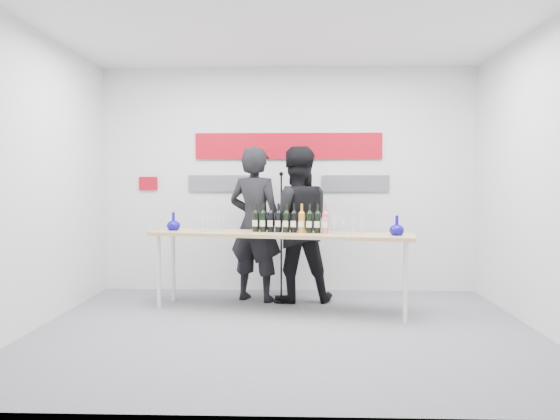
{
  "coord_description": "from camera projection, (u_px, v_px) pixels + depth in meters",
  "views": [
    {
      "loc": [
        0.13,
        -5.36,
        1.48
      ],
      "look_at": [
        -0.08,
        0.89,
        1.15
      ],
      "focal_mm": 35.0,
      "sensor_mm": 36.0,
      "label": 1
    }
  ],
  "objects": [
    {
      "name": "ground",
      "position": [
        285.0,
        330.0,
        5.43
      ],
      "size": [
        5.0,
        5.0,
        0.0
      ],
      "primitive_type": "plane",
      "color": "slate",
      "rests_on": "ground"
    },
    {
      "name": "back_wall",
      "position": [
        288.0,
        180.0,
        7.35
      ],
      "size": [
        5.0,
        0.04,
        3.0
      ],
      "primitive_type": "cube",
      "color": "silver",
      "rests_on": "ground"
    },
    {
      "name": "signage",
      "position": [
        284.0,
        157.0,
        7.3
      ],
      "size": [
        3.38,
        0.02,
        0.79
      ],
      "color": "#AB0716",
      "rests_on": "back_wall"
    },
    {
      "name": "tasting_table",
      "position": [
        280.0,
        239.0,
        6.18
      ],
      "size": [
        3.05,
        1.18,
        0.9
      ],
      "rotation": [
        0.0,
        0.0,
        -0.2
      ],
      "color": "tan",
      "rests_on": "ground"
    },
    {
      "name": "wine_bottles",
      "position": [
        290.0,
        218.0,
        6.19
      ],
      "size": [
        0.88,
        0.25,
        0.33
      ],
      "rotation": [
        0.0,
        0.0,
        -0.2
      ],
      "color": "black",
      "rests_on": "tasting_table"
    },
    {
      "name": "decanter_left",
      "position": [
        173.0,
        221.0,
        6.47
      ],
      "size": [
        0.16,
        0.16,
        0.21
      ],
      "primitive_type": null,
      "color": "#0F0790",
      "rests_on": "tasting_table"
    },
    {
      "name": "decanter_right",
      "position": [
        397.0,
        225.0,
        5.87
      ],
      "size": [
        0.16,
        0.16,
        0.21
      ],
      "primitive_type": null,
      "color": "#0F0790",
      "rests_on": "tasting_table"
    },
    {
      "name": "glasses_left",
      "position": [
        213.0,
        223.0,
        6.35
      ],
      "size": [
        0.29,
        0.26,
        0.18
      ],
      "color": "silver",
      "rests_on": "tasting_table"
    },
    {
      "name": "glasses_right",
      "position": [
        344.0,
        226.0,
        6.0
      ],
      "size": [
        0.49,
        0.3,
        0.18
      ],
      "color": "silver",
      "rests_on": "tasting_table"
    },
    {
      "name": "presenter_left",
      "position": [
        255.0,
        224.0,
        6.73
      ],
      "size": [
        0.82,
        0.68,
        1.91
      ],
      "primitive_type": "imported",
      "rotation": [
        0.0,
        0.0,
        2.75
      ],
      "color": "black",
      "rests_on": "ground"
    },
    {
      "name": "presenter_right",
      "position": [
        296.0,
        224.0,
        6.72
      ],
      "size": [
        0.99,
        0.81,
        1.91
      ],
      "primitive_type": "imported",
      "rotation": [
        0.0,
        0.0,
        3.24
      ],
      "color": "black",
      "rests_on": "ground"
    },
    {
      "name": "mic_stand",
      "position": [
        281.0,
        263.0,
        6.64
      ],
      "size": [
        0.19,
        0.19,
        1.59
      ],
      "rotation": [
        0.0,
        0.0,
        0.03
      ],
      "color": "black",
      "rests_on": "ground"
    }
  ]
}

